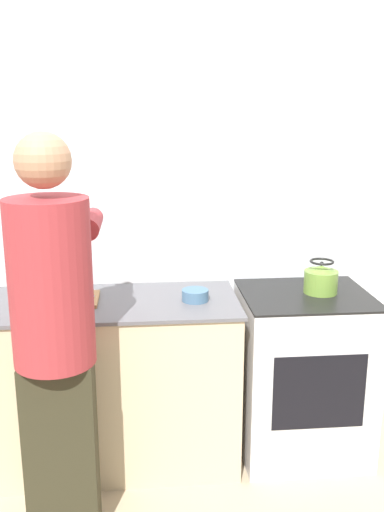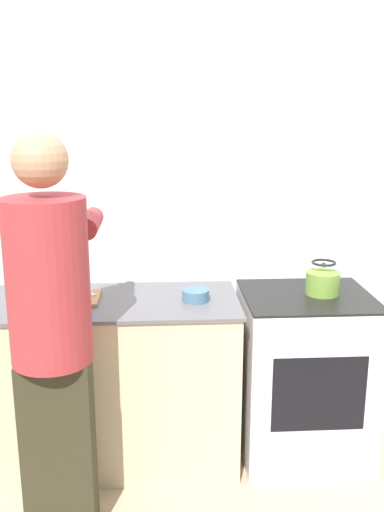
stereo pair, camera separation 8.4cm
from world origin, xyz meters
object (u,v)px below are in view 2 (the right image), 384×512
Objects in this scene: kettle at (323,280)px; cutting_board at (71,298)px; bowl_prep at (196,295)px; person at (52,328)px; oven at (304,374)px; knife at (76,297)px.

cutting_board is at bearing -179.76° from kettle.
cutting_board is at bearing 175.97° from bowl_prep.
cutting_board is (0.00, 0.54, -0.05)m from person.
bowl_prep is (-0.59, -0.04, 0.47)m from oven.
kettle is (1.27, 0.02, 0.06)m from knife.
person reaches higher than cutting_board.
cutting_board is at bearing 179.62° from oven.
kettle reaches higher than knife.
oven is 0.51× the size of person.
person is at bearing -157.29° from kettle.
knife is 0.61m from bowl_prep.
kettle is at bearing 0.24° from cutting_board.
person is at bearing -142.02° from bowl_prep.
knife is at bearing -35.25° from cutting_board.
bowl_prep is at bearing -27.32° from knife.
person is at bearing -90.01° from cutting_board.
oven is 1.30m from cutting_board.
bowl_prep is (0.63, -0.04, 0.02)m from cutting_board.
person is 6.19× the size of cutting_board.
person is 12.97× the size of bowl_prep.
knife is 1.38× the size of bowl_prep.
oven is 1.43m from person.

